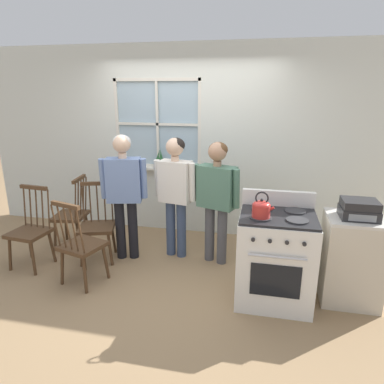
{
  "coord_description": "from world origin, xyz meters",
  "views": [
    {
      "loc": [
        1.05,
        -3.39,
        2.08
      ],
      "look_at": [
        0.29,
        0.13,
        1.0
      ],
      "focal_mm": 32.0,
      "sensor_mm": 36.0,
      "label": 1
    }
  ],
  "objects_px": {
    "chair_by_window": "(97,226)",
    "chair_center_cluster": "(30,232)",
    "person_teen_center": "(175,186)",
    "stereo": "(359,209)",
    "stove": "(275,257)",
    "chair_near_wall": "(72,216)",
    "potted_plant": "(160,162)",
    "person_elderly_left": "(124,185)",
    "kettle": "(261,208)",
    "person_adult_right": "(217,190)",
    "side_counter": "(351,259)",
    "chair_near_stove": "(81,246)"
  },
  "relations": [
    {
      "from": "chair_by_window",
      "to": "chair_center_cluster",
      "type": "height_order",
      "value": "same"
    },
    {
      "from": "person_teen_center",
      "to": "stereo",
      "type": "xyz_separation_m",
      "value": [
        1.97,
        -0.6,
        0.04
      ]
    },
    {
      "from": "stove",
      "to": "chair_near_wall",
      "type": "bearing_deg",
      "value": 164.96
    },
    {
      "from": "chair_near_wall",
      "to": "stereo",
      "type": "bearing_deg",
      "value": 72.53
    },
    {
      "from": "chair_center_cluster",
      "to": "potted_plant",
      "type": "height_order",
      "value": "potted_plant"
    },
    {
      "from": "potted_plant",
      "to": "person_elderly_left",
      "type": "bearing_deg",
      "value": -99.57
    },
    {
      "from": "person_elderly_left",
      "to": "stove",
      "type": "height_order",
      "value": "person_elderly_left"
    },
    {
      "from": "stove",
      "to": "kettle",
      "type": "relative_size",
      "value": 4.39
    },
    {
      "from": "chair_center_cluster",
      "to": "person_adult_right",
      "type": "distance_m",
      "value": 2.3
    },
    {
      "from": "person_elderly_left",
      "to": "potted_plant",
      "type": "bearing_deg",
      "value": 67.01
    },
    {
      "from": "kettle",
      "to": "stereo",
      "type": "relative_size",
      "value": 0.73
    },
    {
      "from": "chair_near_wall",
      "to": "kettle",
      "type": "relative_size",
      "value": 3.97
    },
    {
      "from": "side_counter",
      "to": "stereo",
      "type": "bearing_deg",
      "value": -90.0
    },
    {
      "from": "person_teen_center",
      "to": "stove",
      "type": "bearing_deg",
      "value": -20.19
    },
    {
      "from": "chair_by_window",
      "to": "person_teen_center",
      "type": "distance_m",
      "value": 1.11
    },
    {
      "from": "stereo",
      "to": "potted_plant",
      "type": "bearing_deg",
      "value": 150.4
    },
    {
      "from": "person_teen_center",
      "to": "potted_plant",
      "type": "height_order",
      "value": "person_teen_center"
    },
    {
      "from": "chair_near_stove",
      "to": "person_elderly_left",
      "type": "bearing_deg",
      "value": -94.16
    },
    {
      "from": "kettle",
      "to": "stereo",
      "type": "distance_m",
      "value": 0.95
    },
    {
      "from": "chair_near_stove",
      "to": "stove",
      "type": "xyz_separation_m",
      "value": [
        2.07,
        0.12,
        0.03
      ]
    },
    {
      "from": "chair_center_cluster",
      "to": "stove",
      "type": "relative_size",
      "value": 0.9
    },
    {
      "from": "person_adult_right",
      "to": "chair_near_wall",
      "type": "bearing_deg",
      "value": -161.72
    },
    {
      "from": "person_elderly_left",
      "to": "potted_plant",
      "type": "xyz_separation_m",
      "value": [
        0.16,
        0.95,
        0.1
      ]
    },
    {
      "from": "person_adult_right",
      "to": "kettle",
      "type": "bearing_deg",
      "value": -37.62
    },
    {
      "from": "chair_by_window",
      "to": "chair_center_cluster",
      "type": "xyz_separation_m",
      "value": [
        -0.7,
        -0.33,
        0.0
      ]
    },
    {
      "from": "chair_center_cluster",
      "to": "person_adult_right",
      "type": "xyz_separation_m",
      "value": [
        2.17,
        0.58,
        0.49
      ]
    },
    {
      "from": "chair_by_window",
      "to": "person_teen_center",
      "type": "height_order",
      "value": "person_teen_center"
    },
    {
      "from": "chair_center_cluster",
      "to": "person_teen_center",
      "type": "xyz_separation_m",
      "value": [
        1.64,
        0.64,
        0.5
      ]
    },
    {
      "from": "stove",
      "to": "chair_by_window",
      "type": "bearing_deg",
      "value": 168.55
    },
    {
      "from": "chair_near_wall",
      "to": "person_teen_center",
      "type": "distance_m",
      "value": 1.54
    },
    {
      "from": "chair_near_wall",
      "to": "stereo",
      "type": "relative_size",
      "value": 2.89
    },
    {
      "from": "stove",
      "to": "stereo",
      "type": "xyz_separation_m",
      "value": [
        0.75,
        0.14,
        0.51
      ]
    },
    {
      "from": "person_teen_center",
      "to": "person_adult_right",
      "type": "relative_size",
      "value": 1.02
    },
    {
      "from": "chair_by_window",
      "to": "side_counter",
      "type": "distance_m",
      "value": 2.92
    },
    {
      "from": "chair_center_cluster",
      "to": "stove",
      "type": "xyz_separation_m",
      "value": [
        2.87,
        -0.11,
        0.03
      ]
    },
    {
      "from": "chair_near_stove",
      "to": "stereo",
      "type": "relative_size",
      "value": 2.89
    },
    {
      "from": "person_elderly_left",
      "to": "side_counter",
      "type": "relative_size",
      "value": 1.75
    },
    {
      "from": "chair_center_cluster",
      "to": "kettle",
      "type": "xyz_separation_m",
      "value": [
        2.7,
        -0.24,
        0.58
      ]
    },
    {
      "from": "person_elderly_left",
      "to": "chair_center_cluster",
      "type": "bearing_deg",
      "value": -170.58
    },
    {
      "from": "kettle",
      "to": "stereo",
      "type": "height_order",
      "value": "kettle"
    },
    {
      "from": "side_counter",
      "to": "stereo",
      "type": "relative_size",
      "value": 2.65
    },
    {
      "from": "chair_near_wall",
      "to": "potted_plant",
      "type": "distance_m",
      "value": 1.43
    },
    {
      "from": "chair_near_wall",
      "to": "stereo",
      "type": "distance_m",
      "value": 3.52
    },
    {
      "from": "person_adult_right",
      "to": "side_counter",
      "type": "distance_m",
      "value": 1.61
    },
    {
      "from": "kettle",
      "to": "chair_by_window",
      "type": "bearing_deg",
      "value": 164.09
    },
    {
      "from": "chair_near_wall",
      "to": "chair_near_stove",
      "type": "distance_m",
      "value": 1.04
    },
    {
      "from": "chair_by_window",
      "to": "stereo",
      "type": "bearing_deg",
      "value": -23.34
    },
    {
      "from": "person_elderly_left",
      "to": "person_teen_center",
      "type": "bearing_deg",
      "value": 4.53
    },
    {
      "from": "chair_center_cluster",
      "to": "chair_near_stove",
      "type": "distance_m",
      "value": 0.83
    },
    {
      "from": "chair_by_window",
      "to": "kettle",
      "type": "xyz_separation_m",
      "value": [
        2.0,
        -0.57,
        0.58
      ]
    }
  ]
}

